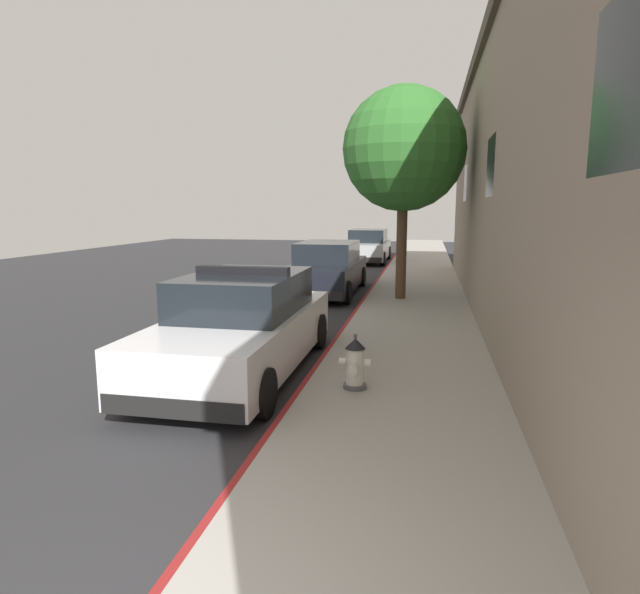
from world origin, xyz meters
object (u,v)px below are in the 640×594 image
parked_car_silver_ahead (327,269)px  fire_hydrant (355,364)px  street_tree (404,150)px  parked_car_dark_far (368,246)px  police_cruiser (243,326)px

parked_car_silver_ahead → fire_hydrant: parked_car_silver_ahead is taller
fire_hydrant → street_tree: (0.23, 7.58, 3.59)m
parked_car_silver_ahead → parked_car_dark_far: (0.16, 9.83, 0.00)m
parked_car_dark_far → street_tree: street_tree is taller
street_tree → fire_hydrant: bearing=-91.7°
fire_hydrant → parked_car_dark_far: bearing=95.8°
police_cruiser → fire_hydrant: (1.89, -0.81, -0.26)m
police_cruiser → fire_hydrant: size_ratio=6.37×
police_cruiser → street_tree: bearing=72.6°
parked_car_silver_ahead → parked_car_dark_far: 9.84m
parked_car_dark_far → fire_hydrant: bearing=-84.2°
parked_car_dark_far → street_tree: bearing=-79.2°
parked_car_silver_ahead → street_tree: (2.28, -1.27, 3.34)m
police_cruiser → parked_car_silver_ahead: size_ratio=1.00×
street_tree → parked_car_dark_far: bearing=100.8°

